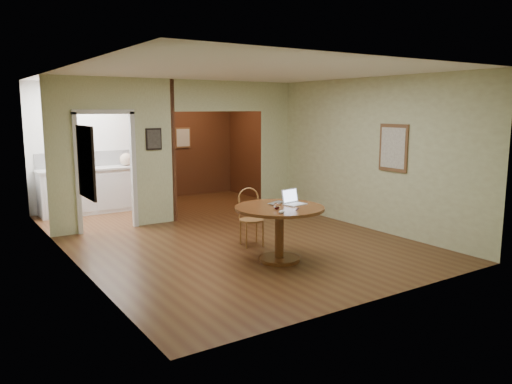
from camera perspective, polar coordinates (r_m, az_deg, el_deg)
floor at (r=7.78m, az=-0.18°, el=-6.56°), size 5.00×5.00×0.00m
room_shell at (r=10.07m, az=-12.17°, el=4.36°), size 5.20×7.50×5.00m
dining_table at (r=7.07m, az=2.69°, el=-3.30°), size 1.27×1.27×0.79m
chair at (r=7.93m, az=-0.66°, el=-2.47°), size 0.46×0.46×0.91m
open_laptop at (r=7.21m, az=4.20°, el=-0.92°), size 0.33×0.31×0.21m
closed_laptop at (r=7.20m, az=2.57°, el=-1.31°), size 0.34×0.28×0.02m
mouse at (r=6.57m, az=2.95°, el=-2.27°), size 0.12×0.08×0.04m
wine_glass at (r=6.82m, az=2.38°, el=-1.62°), size 0.08×0.08×0.09m
pen at (r=6.85m, az=4.74°, el=-1.96°), size 0.12×0.09×0.01m
kitchen_cabinet at (r=10.94m, az=-18.42°, el=0.18°), size 2.06×0.60×0.94m
grocery_bag at (r=11.09m, az=-14.63°, el=3.63°), size 0.28×0.25×0.27m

